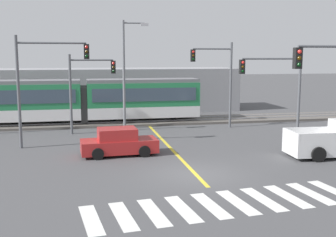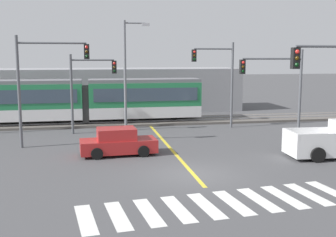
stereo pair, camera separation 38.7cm
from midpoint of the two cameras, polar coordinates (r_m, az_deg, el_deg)
name	(u,v)px [view 1 (the left image)]	position (r m, az deg, el deg)	size (l,w,h in m)	color
ground_plane	(196,174)	(19.83, 3.22, -7.56)	(200.00, 200.00, 0.00)	#474749
track_bed	(146,121)	(34.88, -3.34, -0.40)	(120.00, 4.00, 0.18)	#56514C
rail_near	(147,121)	(34.15, -3.17, -0.35)	(120.00, 0.08, 0.10)	#939399
rail_far	(145,119)	(35.56, -3.51, 0.00)	(120.00, 0.08, 0.10)	#939399
light_rail_tram	(84,99)	(34.28, -11.64, 2.58)	(18.50, 2.64, 3.43)	silver
crosswalk_stripe_0	(91,220)	(14.87, -11.13, -13.30)	(0.56, 2.80, 0.01)	silver
crosswalk_stripe_1	(123,216)	(15.02, -6.85, -12.96)	(0.56, 2.80, 0.01)	silver
crosswalk_stripe_2	(154,212)	(15.26, -2.70, -12.56)	(0.56, 2.80, 0.01)	silver
crosswalk_stripe_3	(183,209)	(15.56, 1.29, -12.12)	(0.56, 2.80, 0.01)	silver
crosswalk_stripe_4	(211,205)	(15.94, 5.10, -11.64)	(0.56, 2.80, 0.01)	silver
crosswalk_stripe_5	(237,202)	(16.39, 8.71, -11.14)	(0.56, 2.80, 0.01)	silver
crosswalk_stripe_6	(263,199)	(16.89, 12.10, -10.63)	(0.56, 2.80, 0.01)	silver
crosswalk_stripe_7	(288,196)	(17.45, 15.27, -10.12)	(0.56, 2.80, 0.01)	silver
crosswalk_stripe_8	(311,193)	(18.06, 18.23, -9.61)	(0.56, 2.80, 0.01)	silver
crosswalk_stripe_9	(334,191)	(18.71, 20.98, -9.11)	(0.56, 2.80, 0.01)	silver
lane_centre_line	(170,148)	(25.34, -0.14, -3.99)	(0.20, 15.72, 0.01)	gold
sedan_crossing	(119,143)	(23.60, -7.15, -3.26)	(4.28, 2.08, 1.52)	#B22323
traffic_light_mid_right	(279,81)	(28.04, 14.40, 4.92)	(4.25, 0.38, 5.89)	#515459
traffic_light_far_right	(218,73)	(32.13, 6.46, 6.18)	(3.25, 0.38, 6.48)	#515459
traffic_light_mid_left	(42,74)	(26.12, -17.13, 5.78)	(4.25, 0.38, 6.67)	#515459
traffic_light_far_left	(87,82)	(30.15, -11.34, 4.93)	(3.25, 0.38, 5.59)	#515459
street_lamp_centre	(126,68)	(31.76, -6.04, 6.83)	(1.96, 0.28, 8.07)	slate
building_backdrop_far	(97,90)	(42.64, -9.85, 3.84)	(27.89, 6.00, 4.22)	gray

